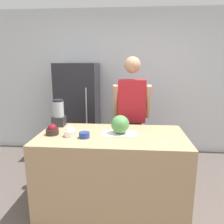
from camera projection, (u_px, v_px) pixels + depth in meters
The scene contains 10 objects.
wall_back at pixel (119, 83), 4.06m from camera, with size 8.00×0.06×2.60m.
counter_island at pixel (112, 170), 2.54m from camera, with size 1.65×0.84×0.88m.
refrigerator at pixel (79, 111), 3.85m from camera, with size 0.68×0.68×1.66m.
person at pixel (131, 116), 3.16m from camera, with size 0.53×0.27×1.75m.
cutting_board at pixel (119, 134), 2.45m from camera, with size 0.38×0.23×0.01m.
watermelon at pixel (120, 124), 2.43m from camera, with size 0.21×0.21×0.21m.
bowl_cherries at pixel (52, 130), 2.43m from camera, with size 0.14×0.14×0.12m.
bowl_cream at pixel (70, 132), 2.38m from camera, with size 0.13×0.13×0.12m.
bowl_small_blue at pixel (84, 135), 2.34m from camera, with size 0.11×0.11×0.06m.
blender at pixel (59, 114), 2.75m from camera, with size 0.15×0.15×0.34m.
Camera 1 is at (0.19, -1.90, 1.67)m, focal length 35.00 mm.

